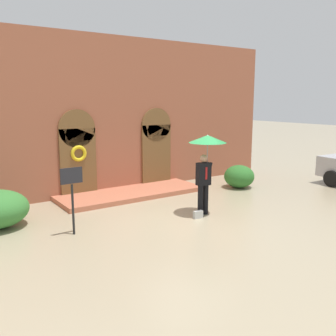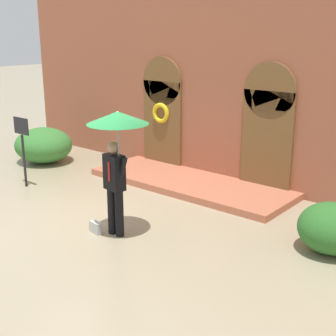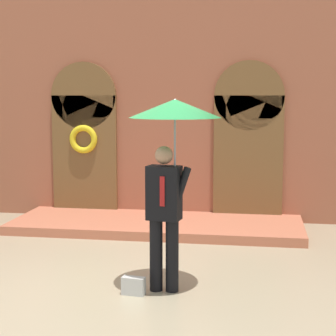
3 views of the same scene
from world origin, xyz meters
The scene contains 4 objects.
ground_plane centered at (0.00, 0.00, 0.00)m, with size 80.00×80.00×0.00m, color tan.
building_facade centered at (0.00, 4.15, 2.68)m, with size 14.00×2.30×5.60m.
person_with_umbrella centered at (0.77, -0.10, 1.91)m, with size 1.10×1.10×2.36m.
handbag centered at (0.33, -0.30, 0.11)m, with size 0.28×0.12×0.22m, color #B7B7B2.
Camera 3 is at (1.79, -6.71, 2.41)m, focal length 60.00 mm.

